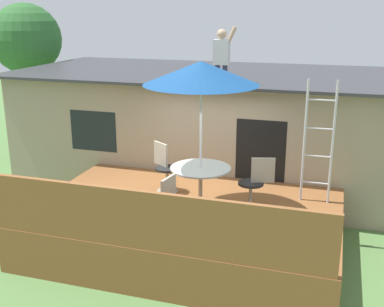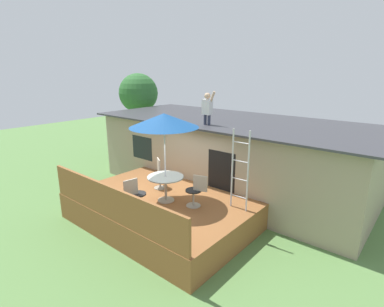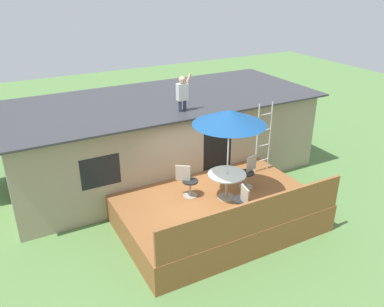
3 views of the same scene
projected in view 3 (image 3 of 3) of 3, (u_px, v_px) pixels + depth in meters
name	position (u px, v px, depth m)	size (l,w,h in m)	color
ground_plane	(216.00, 223.00, 11.27)	(40.00, 40.00, 0.00)	#567F42
house	(162.00, 136.00, 13.60)	(10.50, 4.50, 2.70)	gray
deck	(216.00, 211.00, 11.11)	(5.30, 3.68, 0.80)	brown
deck_railing	(256.00, 216.00, 9.32)	(5.20, 0.08, 0.90)	brown
patio_table	(227.00, 179.00, 10.72)	(1.04, 1.04, 0.74)	#A59E8C
patio_umbrella	(229.00, 117.00, 9.99)	(1.90, 1.90, 2.54)	silver
step_ladder	(263.00, 138.00, 12.04)	(0.52, 0.04, 2.20)	silver
person_figure	(183.00, 91.00, 11.61)	(0.47, 0.20, 1.11)	#33384C
patio_chair_left	(188.00, 181.00, 10.88)	(0.56, 0.46, 0.92)	#A59E8C
patio_chair_right	(248.00, 172.00, 11.37)	(0.61, 0.44, 0.92)	#A59E8C
patio_chair_near	(242.00, 201.00, 9.93)	(0.44, 0.62, 0.92)	#A59E8C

